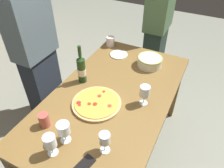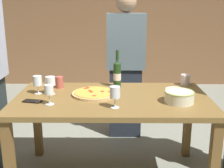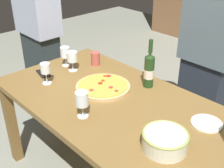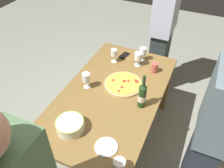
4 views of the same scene
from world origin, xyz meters
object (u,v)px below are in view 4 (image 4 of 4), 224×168
Objects in this scene: cup_amber at (155,68)px; cup_ceramic at (119,165)px; dining_table at (112,100)px; wine_bottle at (142,95)px; cell_phone at (124,55)px; wine_glass_by_bottle at (114,53)px; serving_bowl at (70,125)px; person_guest_right at (212,131)px; pizza at (123,84)px; person_guest_left at (163,29)px; wine_glass_far_left at (138,57)px; wine_glass_far_right at (86,78)px; side_plate at (106,147)px; wine_glass_near_pizza at (143,52)px.

cup_amber is 1.17m from cup_ceramic.
wine_bottle is (0.04, 0.30, 0.22)m from dining_table.
wine_glass_by_bottle is at bearing 80.00° from cell_phone.
serving_bowl is 0.14× the size of person_guest_right.
cup_amber is at bearing -176.43° from wine_bottle.
wine_glass_by_bottle is (-0.32, -0.24, 0.10)m from pizza.
wine_glass_by_bottle is 0.09× the size of person_guest_left.
wine_glass_far_right is (0.54, -0.33, 0.01)m from wine_glass_far_left.
wine_glass_far_left is 1.24m from cup_ceramic.
person_guest_right is at bearing 80.90° from dining_table.
person_guest_left is at bearing 173.38° from pizza.
wine_bottle reaches higher than cup_amber.
wine_glass_far_left reaches higher than serving_bowl.
pizza is 0.21× the size of person_guest_left.
person_guest_right reaches higher than wine_glass_far_left.
person_guest_left reaches higher than pizza.
cup_amber is 1.00× the size of cup_ceramic.
pizza is 2.13× the size of side_plate.
wine_glass_far_left is (-0.05, 0.26, -0.00)m from wine_glass_by_bottle.
cell_phone is at bearing 157.58° from wine_glass_by_bottle.
dining_table is 15.30× the size of cup_amber.
person_guest_left is (-0.54, 0.30, 0.15)m from cell_phone.
wine_glass_far_right reaches higher than side_plate.
person_guest_right is (-0.54, 0.54, 0.01)m from cup_ceramic.
wine_glass_far_right is 1.26m from person_guest_left.
wine_glass_by_bottle is at bearing -89.07° from cup_amber.
wine_bottle is (0.19, 0.25, 0.11)m from pizza.
pizza is at bearing -168.24° from side_plate.
dining_table is at bearing 113.93° from cell_phone.
wine_bottle is at bearing 51.98° from pizza.
cup_ceramic is at bearing 5.09° from wine_bottle.
cup_ceramic reaches higher than cell_phone.
serving_bowl is 0.13× the size of person_guest_left.
cup_ceramic reaches higher than dining_table.
serving_bowl is 2.23× the size of cup_amber.
wine_glass_near_pizza is at bearing -129.44° from cup_amber.
wine_bottle reaches higher than wine_glass_by_bottle.
cup_ceramic is at bearing 27.83° from dining_table.
side_plate is 0.10× the size of person_guest_left.
wine_bottle reaches higher than dining_table.
wine_glass_far_left is 0.94× the size of wine_glass_far_right.
wine_glass_by_bottle is at bearing -154.60° from cup_ceramic.
wine_glass_far_right is 0.09× the size of person_guest_left.
cup_ceramic is (1.16, 0.55, -0.06)m from wine_glass_by_bottle.
cup_ceramic is 0.06× the size of person_guest_right.
wine_bottle is at bearing 137.59° from serving_bowl.
wine_glass_near_pizza is 0.88× the size of side_plate.
wine_glass_far_left is at bearing 177.24° from pizza.
wine_bottle is 0.53m from cup_amber.
wine_glass_far_left is (0.11, -0.01, 0.00)m from wine_glass_near_pizza.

